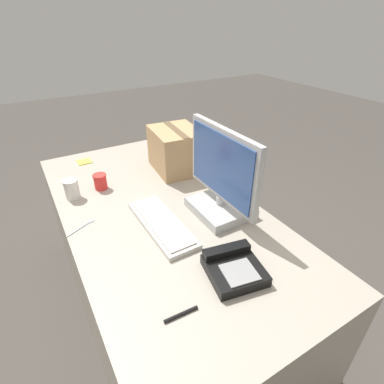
# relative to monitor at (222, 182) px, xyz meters

# --- Properties ---
(ground_plane) EXTENTS (12.00, 12.00, 0.00)m
(ground_plane) POSITION_rel_monitor_xyz_m (-0.18, -0.25, -0.93)
(ground_plane) COLOR #47423D
(office_desk) EXTENTS (1.80, 0.90, 0.76)m
(office_desk) POSITION_rel_monitor_xyz_m (-0.18, -0.25, -0.55)
(office_desk) COLOR #A89E8E
(office_desk) RESTS_ON ground_plane
(monitor) EXTENTS (0.49, 0.25, 0.43)m
(monitor) POSITION_rel_monitor_xyz_m (0.00, 0.00, 0.00)
(monitor) COLOR #B7B7B7
(monitor) RESTS_ON office_desk
(keyboard) EXTENTS (0.46, 0.16, 0.03)m
(keyboard) POSITION_rel_monitor_xyz_m (-0.04, -0.30, -0.16)
(keyboard) COLOR beige
(keyboard) RESTS_ON office_desk
(desk_phone) EXTENTS (0.24, 0.23, 0.07)m
(desk_phone) POSITION_rel_monitor_xyz_m (0.36, -0.19, -0.14)
(desk_phone) COLOR black
(desk_phone) RESTS_ON office_desk
(paper_cup_left) EXTENTS (0.07, 0.07, 0.09)m
(paper_cup_left) POSITION_rel_monitor_xyz_m (-0.52, -0.44, -0.12)
(paper_cup_left) COLOR red
(paper_cup_left) RESTS_ON office_desk
(paper_cup_right) EXTENTS (0.08, 0.08, 0.11)m
(paper_cup_right) POSITION_rel_monitor_xyz_m (-0.50, -0.60, -0.12)
(paper_cup_right) COLOR white
(paper_cup_right) RESTS_ON office_desk
(spoon) EXTENTS (0.09, 0.15, 0.00)m
(spoon) POSITION_rel_monitor_xyz_m (-0.23, -0.60, -0.17)
(spoon) COLOR #B2B2B7
(spoon) RESTS_ON office_desk
(cardboard_box) EXTENTS (0.35, 0.30, 0.26)m
(cardboard_box) POSITION_rel_monitor_xyz_m (-0.53, 0.04, -0.04)
(cardboard_box) COLOR tan
(cardboard_box) RESTS_ON office_desk
(pen_marker) EXTENTS (0.02, 0.12, 0.01)m
(pen_marker) POSITION_rel_monitor_xyz_m (0.42, -0.45, -0.16)
(pen_marker) COLOR black
(pen_marker) RESTS_ON office_desk
(sticky_note_pad) EXTENTS (0.09, 0.09, 0.01)m
(sticky_note_pad) POSITION_rel_monitor_xyz_m (-0.92, -0.45, -0.17)
(sticky_note_pad) COLOR #E5DB4C
(sticky_note_pad) RESTS_ON office_desk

